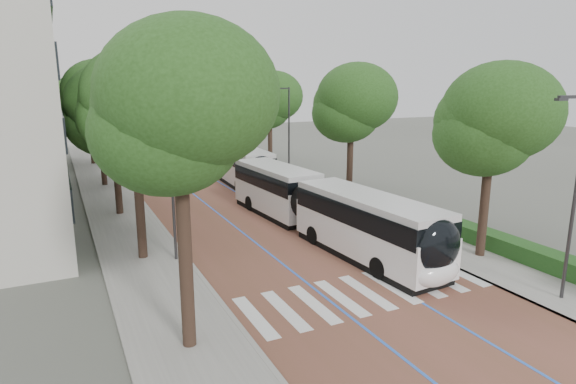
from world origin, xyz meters
The scene contains 18 objects.
ground centered at (0.00, 0.00, 0.00)m, with size 160.00×160.00×0.00m, color #51544C.
road centered at (0.00, 40.00, 0.01)m, with size 11.00×140.00×0.02m, color brown.
sidewalk_left centered at (-7.50, 40.00, 0.06)m, with size 4.00×140.00×0.12m, color gray.
sidewalk_right centered at (7.50, 40.00, 0.06)m, with size 4.00×140.00×0.12m, color gray.
kerb_left centered at (-5.60, 40.00, 0.06)m, with size 0.20×140.00×0.14m, color gray.
kerb_right centered at (5.60, 40.00, 0.06)m, with size 0.20×140.00×0.14m, color gray.
zebra_crossing centered at (0.20, 1.00, 0.03)m, with size 10.55×3.60×0.01m.
lane_line_left centered at (-1.60, 40.00, 0.02)m, with size 0.12×126.00×0.01m, color blue.
lane_line_right centered at (1.60, 40.00, 0.02)m, with size 0.12×126.00×0.01m, color blue.
hedge centered at (9.10, 0.00, 0.52)m, with size 1.20×14.00×0.80m, color #1B4919.
streetlight_near centered at (6.62, -3.00, 4.82)m, with size 1.82×0.20×8.00m.
streetlight_far centered at (6.62, 22.00, 4.82)m, with size 1.82×0.20×8.00m.
lamp_post_left centered at (-6.10, 8.00, 4.12)m, with size 0.14×0.14×8.00m, color #323134.
trees_left centered at (-7.50, 27.98, 6.86)m, with size 6.44×60.89×9.87m.
trees_right centered at (7.70, 23.29, 6.46)m, with size 5.92×47.70×9.28m.
lead_bus centered at (2.25, 8.16, 1.63)m, with size 3.71×18.52×3.20m.
bus_queued_0 centered at (3.08, 24.07, 1.62)m, with size 3.00×12.49×3.20m.
bus_queued_1 centered at (3.07, 37.19, 1.62)m, with size 2.71×12.43×3.20m.
Camera 1 is at (-10.80, -14.27, 8.54)m, focal length 30.00 mm.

